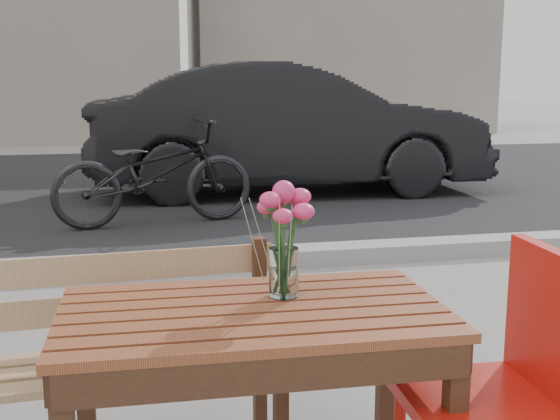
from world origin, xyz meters
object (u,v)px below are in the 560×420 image
Objects in this scene: main_vase at (284,225)px; bicycle at (154,173)px; red_chair at (510,378)px; main_table at (253,345)px; parked_car at (288,128)px.

main_vase reaches higher than bicycle.
main_table is at bearing -106.07° from red_chair.
main_vase is at bearing 168.90° from parked_car.
red_chair is at bearing -29.63° from main_vase.
parked_car is (0.80, 6.23, 0.24)m from red_chair.
bicycle is at bearing 136.40° from parked_car.
parked_car reaches higher than red_chair.
main_table is 4.44m from bicycle.
main_vase is at bearing 173.41° from bicycle.
red_chair reaches higher than main_table.
bicycle is at bearing 92.85° from main_vase.
main_vase is 0.19× the size of bicycle.
bicycle reaches higher than main_table.
main_table is 1.29× the size of red_chair.
red_chair is 2.46× the size of main_vase.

